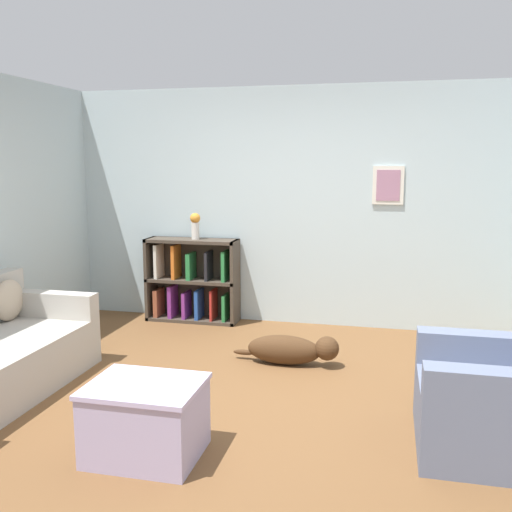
# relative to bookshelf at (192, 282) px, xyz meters

# --- Properties ---
(ground_plane) EXTENTS (14.00, 14.00, 0.00)m
(ground_plane) POSITION_rel_bookshelf_xyz_m (1.13, -2.04, -0.45)
(ground_plane) COLOR brown
(wall_back) EXTENTS (5.60, 0.13, 2.60)m
(wall_back) POSITION_rel_bookshelf_xyz_m (1.13, 0.21, 0.85)
(wall_back) COLOR silver
(wall_back) RESTS_ON ground_plane
(bookshelf) EXTENTS (1.04, 0.32, 0.94)m
(bookshelf) POSITION_rel_bookshelf_xyz_m (0.00, 0.00, 0.00)
(bookshelf) COLOR #42382D
(bookshelf) RESTS_ON ground_plane
(coffee_table) EXTENTS (0.68, 0.55, 0.47)m
(coffee_table) POSITION_rel_bookshelf_xyz_m (0.75, -2.97, -0.20)
(coffee_table) COLOR #ADA3CC
(coffee_table) RESTS_ON ground_plane
(dog) EXTENTS (0.97, 0.24, 0.28)m
(dog) POSITION_rel_bookshelf_xyz_m (1.35, -1.19, -0.31)
(dog) COLOR #472D19
(dog) RESTS_ON ground_plane
(vase) EXTENTS (0.11, 0.11, 0.29)m
(vase) POSITION_rel_bookshelf_xyz_m (0.06, -0.02, 0.66)
(vase) COLOR silver
(vase) RESTS_ON bookshelf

